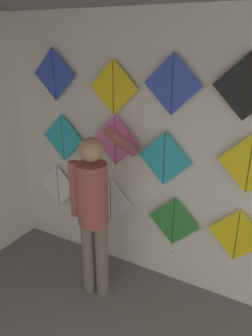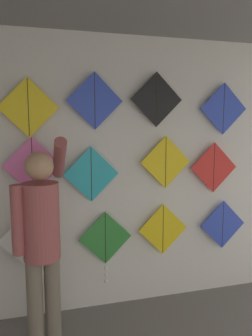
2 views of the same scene
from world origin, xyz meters
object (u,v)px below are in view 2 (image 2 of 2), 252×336
object	(u,v)px
shopkeeper	(42,235)
kite_4	(223,225)
kite_2	(105,242)
kite_7	(91,174)
kite_13	(156,100)
kite_8	(166,162)
kite_3	(163,229)
kite_14	(224,109)
kite_12	(95,101)
kite_1	(27,240)
kite_6	(32,166)
kite_11	(28,108)
kite_9	(214,168)

from	to	relation	value
shopkeeper	kite_4	distance (m)	2.07
kite_2	kite_7	xyz separation A→B (m)	(-0.14, 0.00, 0.71)
kite_4	kite_13	world-z (taller)	kite_13
kite_4	kite_8	distance (m)	1.02
kite_3	kite_7	size ratio (longest dim) A/B	1.00
shopkeeper	kite_14	xyz separation A→B (m)	(1.95, 0.51, 1.06)
kite_12	kite_13	size ratio (longest dim) A/B	1.00
kite_1	kite_12	world-z (taller)	kite_12
kite_6	kite_14	size ratio (longest dim) A/B	1.00
kite_3	kite_11	distance (m)	1.85
kite_3	kite_9	size ratio (longest dim) A/B	1.00
kite_2	kite_6	world-z (taller)	kite_6
kite_6	kite_11	bearing A→B (deg)	180.00
kite_12	kite_13	distance (m)	0.63
kite_8	kite_13	world-z (taller)	kite_13
kite_6	kite_13	distance (m)	1.39
kite_12	kite_3	bearing A→B (deg)	0.00
shopkeeper	kite_11	world-z (taller)	kite_11
kite_2	kite_8	size ratio (longest dim) A/B	1.38
kite_3	kite_12	bearing A→B (deg)	180.00
kite_11	kite_9	bearing A→B (deg)	0.00
kite_2	kite_11	xyz separation A→B (m)	(-0.71, 0.00, 1.35)
kite_1	kite_6	size ratio (longest dim) A/B	1.00
kite_1	kite_4	xyz separation A→B (m)	(2.13, 0.00, -0.02)
kite_4	kite_13	distance (m)	1.60
kite_1	kite_3	bearing A→B (deg)	0.00
shopkeeper	kite_1	world-z (taller)	shopkeeper
kite_3	kite_8	distance (m)	0.73
kite_11	kite_1	bearing A→B (deg)	180.00
kite_8	kite_9	distance (m)	0.57
kite_7	kite_11	xyz separation A→B (m)	(-0.57, 0.00, 0.64)
kite_2	kite_13	xyz separation A→B (m)	(0.54, 0.00, 1.44)
kite_8	shopkeeper	bearing A→B (deg)	-158.30
kite_8	kite_14	size ratio (longest dim) A/B	1.00
kite_13	shopkeeper	bearing A→B (deg)	-156.48
kite_3	kite_11	size ratio (longest dim) A/B	1.00
kite_3	kite_14	world-z (taller)	kite_14
kite_4	kite_9	xyz separation A→B (m)	(-0.14, 0.00, 0.66)
shopkeeper	kite_1	distance (m)	0.57
kite_7	kite_12	bearing A→B (deg)	0.00
kite_7	kite_14	world-z (taller)	kite_14
kite_4	kite_11	xyz separation A→B (m)	(-2.07, 0.00, 1.28)
kite_7	kite_14	size ratio (longest dim) A/B	1.00
kite_1	kite_11	xyz separation A→B (m)	(0.06, 0.00, 1.26)
kite_14	kite_13	bearing A→B (deg)	180.00
kite_4	kite_13	bearing A→B (deg)	180.00
shopkeeper	kite_11	size ratio (longest dim) A/B	3.30
kite_8	kite_12	distance (m)	0.97
kite_2	kite_14	world-z (taller)	kite_14
kite_6	kite_8	distance (m)	1.34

